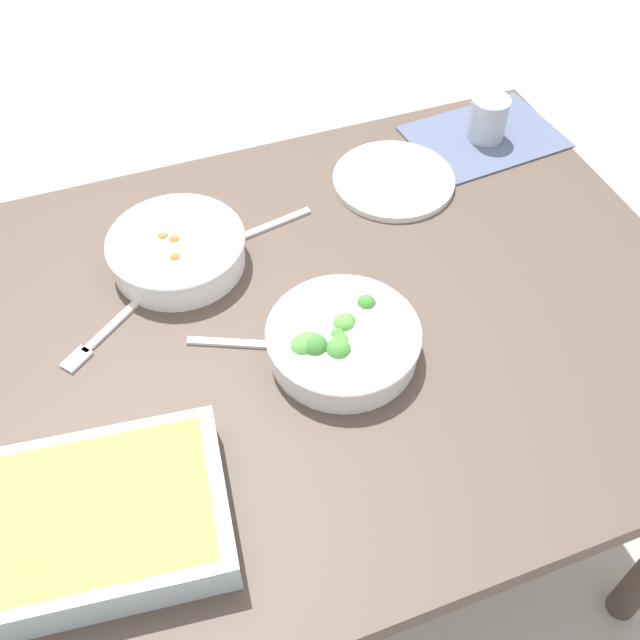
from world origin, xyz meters
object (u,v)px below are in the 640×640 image
at_px(spoon_by_broccoli, 264,346).
at_px(broccoli_bowl, 342,340).
at_px(drink_cup, 487,121).
at_px(fork_on_table, 102,336).
at_px(side_plate, 394,180).
at_px(spoon_by_stew, 251,233).
at_px(baking_dish, 101,518).
at_px(stew_bowl, 177,249).

bearing_deg(spoon_by_broccoli, broccoli_bowl, -24.98).
bearing_deg(drink_cup, spoon_by_broccoli, -148.19).
distance_m(drink_cup, spoon_by_broccoli, 0.65).
relative_size(drink_cup, fork_on_table, 0.56).
height_order(side_plate, spoon_by_stew, side_plate).
height_order(drink_cup, spoon_by_stew, drink_cup).
distance_m(drink_cup, side_plate, 0.23).
height_order(broccoli_bowl, baking_dish, broccoli_bowl).
relative_size(baking_dish, spoon_by_stew, 1.85).
distance_m(spoon_by_stew, fork_on_table, 0.30).
xyz_separation_m(side_plate, spoon_by_broccoli, (-0.33, -0.28, -0.00)).
distance_m(baking_dish, drink_cup, 0.98).
height_order(drink_cup, spoon_by_broccoli, drink_cup).
relative_size(side_plate, spoon_by_broccoli, 1.32).
distance_m(spoon_by_stew, spoon_by_broccoli, 0.25).
bearing_deg(broccoli_bowl, drink_cup, 41.07).
relative_size(stew_bowl, drink_cup, 2.60).
bearing_deg(baking_dish, broccoli_bowl, 22.83).
bearing_deg(stew_bowl, fork_on_table, -142.47).
bearing_deg(baking_dish, spoon_by_broccoli, 37.60).
relative_size(drink_cup, spoon_by_broccoli, 0.51).
distance_m(baking_dish, spoon_by_stew, 0.55).
xyz_separation_m(side_plate, fork_on_table, (-0.55, -0.18, -0.00)).
distance_m(stew_bowl, baking_dish, 0.46).
relative_size(stew_bowl, baking_dish, 0.68).
bearing_deg(spoon_by_stew, drink_cup, 11.72).
bearing_deg(broccoli_bowl, baking_dish, -157.17).
xyz_separation_m(broccoli_bowl, spoon_by_stew, (-0.05, 0.29, -0.03)).
bearing_deg(fork_on_table, side_plate, 17.74).
bearing_deg(drink_cup, stew_bowl, -168.45).
bearing_deg(spoon_by_broccoli, fork_on_table, 154.80).
bearing_deg(drink_cup, side_plate, -164.12).
distance_m(broccoli_bowl, side_plate, 0.40).
distance_m(broccoli_bowl, drink_cup, 0.60).
bearing_deg(fork_on_table, drink_cup, 17.22).
xyz_separation_m(spoon_by_stew, spoon_by_broccoli, (-0.05, -0.24, 0.00)).
xyz_separation_m(broccoli_bowl, spoon_by_broccoli, (-0.10, 0.05, -0.03)).
xyz_separation_m(stew_bowl, baking_dish, (-0.19, -0.42, 0.00)).
bearing_deg(broccoli_bowl, stew_bowl, 124.27).
relative_size(baking_dish, drink_cup, 3.82).
height_order(spoon_by_broccoli, fork_on_table, spoon_by_broccoli).
xyz_separation_m(stew_bowl, spoon_by_broccoli, (0.08, -0.21, -0.03)).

